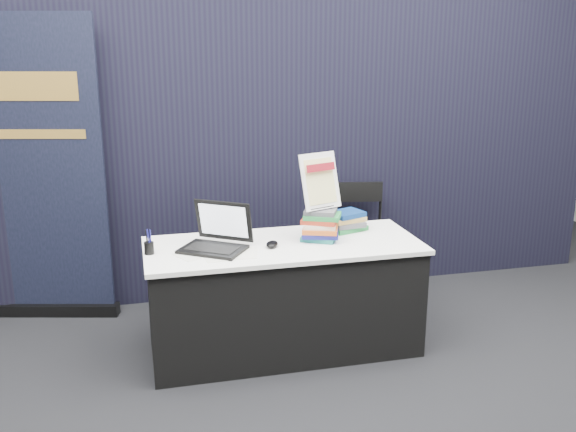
# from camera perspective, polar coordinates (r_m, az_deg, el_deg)

# --- Properties ---
(floor) EXTENTS (8.00, 8.00, 0.00)m
(floor) POSITION_cam_1_polar(r_m,az_deg,el_deg) (4.02, 1.48, -15.06)
(floor) COLOR black
(floor) RESTS_ON ground
(wall_back) EXTENTS (8.00, 0.02, 3.50)m
(wall_back) POSITION_cam_1_polar(r_m,az_deg,el_deg) (7.40, -6.80, 13.16)
(wall_back) COLOR #B7B4AD
(wall_back) RESTS_ON floor
(drape_partition) EXTENTS (6.00, 0.08, 2.40)m
(drape_partition) POSITION_cam_1_polar(r_m,az_deg,el_deg) (5.09, -3.18, 5.95)
(drape_partition) COLOR black
(drape_partition) RESTS_ON floor
(display_table) EXTENTS (1.80, 0.75, 0.75)m
(display_table) POSITION_cam_1_polar(r_m,az_deg,el_deg) (4.33, -0.41, -7.15)
(display_table) COLOR black
(display_table) RESTS_ON floor
(laptop) EXTENTS (0.48, 0.50, 0.29)m
(laptop) POSITION_cam_1_polar(r_m,az_deg,el_deg) (4.11, -6.82, -2.00)
(laptop) COLOR black
(laptop) RESTS_ON display_table
(mouse) EXTENTS (0.12, 0.14, 0.04)m
(mouse) POSITION_cam_1_polar(r_m,az_deg,el_deg) (4.13, -1.43, -2.52)
(mouse) COLOR black
(mouse) RESTS_ON display_table
(brochure_left) EXTENTS (0.32, 0.29, 0.00)m
(brochure_left) POSITION_cam_1_polar(r_m,az_deg,el_deg) (4.04, -8.02, -3.31)
(brochure_left) COLOR silver
(brochure_left) RESTS_ON display_table
(brochure_mid) EXTENTS (0.27, 0.20, 0.00)m
(brochure_mid) POSITION_cam_1_polar(r_m,az_deg,el_deg) (3.97, -5.62, -3.59)
(brochure_mid) COLOR silver
(brochure_mid) RESTS_ON display_table
(brochure_right) EXTENTS (0.36, 0.29, 0.00)m
(brochure_right) POSITION_cam_1_polar(r_m,az_deg,el_deg) (4.03, -5.00, -3.28)
(brochure_right) COLOR silver
(brochure_right) RESTS_ON display_table
(pen_cup) EXTENTS (0.08, 0.08, 0.08)m
(pen_cup) POSITION_cam_1_polar(r_m,az_deg,el_deg) (4.08, -12.25, -2.80)
(pen_cup) COLOR black
(pen_cup) RESTS_ON display_table
(book_stack_tall) EXTENTS (0.27, 0.24, 0.21)m
(book_stack_tall) POSITION_cam_1_polar(r_m,az_deg,el_deg) (4.24, 2.94, -0.80)
(book_stack_tall) COLOR #1B6964
(book_stack_tall) RESTS_ON display_table
(book_stack_short) EXTENTS (0.27, 0.23, 0.13)m
(book_stack_short) POSITION_cam_1_polar(r_m,az_deg,el_deg) (4.49, 5.22, -0.42)
(book_stack_short) COLOR #217C3A
(book_stack_short) RESTS_ON display_table
(info_sign) EXTENTS (0.30, 0.20, 0.38)m
(info_sign) POSITION_cam_1_polar(r_m,az_deg,el_deg) (4.20, 2.88, 3.06)
(info_sign) COLOR black
(info_sign) RESTS_ON book_stack_tall
(pullup_banner) EXTENTS (0.94, 0.32, 2.22)m
(pullup_banner) POSITION_cam_1_polar(r_m,az_deg,el_deg) (4.99, -20.81, 2.25)
(pullup_banner) COLOR black
(pullup_banner) RESTS_ON floor
(stacking_chair) EXTENTS (0.48, 0.49, 0.93)m
(stacking_chair) POSITION_cam_1_polar(r_m,az_deg,el_deg) (5.16, 6.73, -1.83)
(stacking_chair) COLOR black
(stacking_chair) RESTS_ON floor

